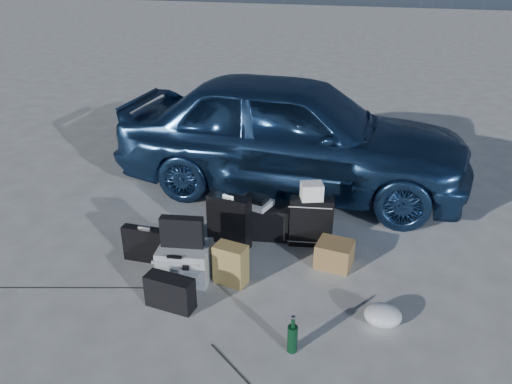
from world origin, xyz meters
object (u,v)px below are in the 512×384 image
pelican_case (185,262)px  suitcase_left (229,222)px  suitcase_right (311,222)px  cardboard_box (334,254)px  car (292,133)px  briefcase (146,244)px  duffel_bag (256,220)px  green_bottle (293,334)px

pelican_case → suitcase_left: suitcase_left is taller
suitcase_right → cardboard_box: size_ratio=1.58×
pelican_case → suitcase_right: suitcase_right is taller
car → suitcase_left: 1.80m
briefcase → duffel_bag: size_ratio=0.66×
suitcase_right → duffel_bag: bearing=167.7°
car → suitcase_right: bearing=-159.5°
green_bottle → duffel_bag: bearing=117.0°
suitcase_right → suitcase_left: bearing=-170.6°
briefcase → suitcase_left: 0.90m
suitcase_left → duffel_bag: 0.40m
pelican_case → suitcase_left: (0.20, 0.69, 0.12)m
car → briefcase: 2.52m
cardboard_box → car: bearing=117.7°
suitcase_left → green_bottle: size_ratio=1.82×
pelican_case → suitcase_left: size_ratio=0.81×
cardboard_box → green_bottle: bearing=-94.3°
suitcase_left → cardboard_box: bearing=4.8°
suitcase_left → green_bottle: bearing=-46.2°
pelican_case → briefcase: size_ratio=1.00×
car → pelican_case: car is taller
briefcase → cardboard_box: 1.94m
suitcase_left → suitcase_right: size_ratio=1.08×
car → green_bottle: bearing=-167.5°
duffel_bag → cardboard_box: (0.95, -0.35, -0.05)m
briefcase → suitcase_left: (0.71, 0.54, 0.11)m
car → duffel_bag: bearing=176.0°
pelican_case → car: bearing=69.4°
cardboard_box → pelican_case: bearing=-153.8°
duffel_bag → cardboard_box: bearing=-31.1°
suitcase_left → suitcase_right: bearing=26.9°
briefcase → cardboard_box: briefcase is taller
pelican_case → suitcase_right: (1.03, 1.01, 0.10)m
pelican_case → duffel_bag: 1.09m
green_bottle → car: bearing=104.8°
car → briefcase: bearing=154.7°
pelican_case → green_bottle: size_ratio=1.48×
duffel_bag → green_bottle: 1.88m
pelican_case → suitcase_left: 0.73m
car → suitcase_right: size_ratio=8.20×
car → cardboard_box: bearing=-154.6°
car → suitcase_right: car is taller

